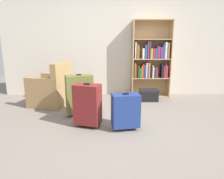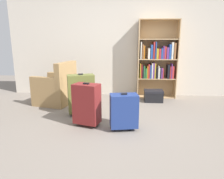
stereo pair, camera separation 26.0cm
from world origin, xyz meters
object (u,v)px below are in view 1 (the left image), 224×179
(mug, at_px, (75,103))
(suitcase_olive, at_px, (79,94))
(armchair, at_px, (52,90))
(suitcase_navy_blue, at_px, (126,111))
(storage_box, at_px, (149,95))
(suitcase_dark_red, at_px, (88,104))
(bookshelf, at_px, (151,60))

(mug, distance_m, suitcase_olive, 0.72)
(armchair, distance_m, mug, 0.55)
(mug, bearing_deg, suitcase_navy_blue, -51.40)
(mug, bearing_deg, suitcase_olive, -71.78)
(armchair, bearing_deg, suitcase_olive, -43.75)
(armchair, xyz_separation_m, suitcase_navy_blue, (1.45, -1.27, -0.02))
(storage_box, bearing_deg, mug, -168.63)
(suitcase_dark_red, distance_m, suitcase_navy_blue, 0.60)
(armchair, xyz_separation_m, suitcase_olive, (0.67, -0.65, 0.08))
(bookshelf, distance_m, storage_box, 0.85)
(storage_box, height_order, suitcase_dark_red, suitcase_dark_red)
(suitcase_dark_red, xyz_separation_m, suitcase_navy_blue, (0.58, -0.12, -0.06))
(suitcase_dark_red, distance_m, suitcase_olive, 0.54)
(storage_box, bearing_deg, suitcase_navy_blue, -112.47)
(mug, relative_size, suitcase_olive, 0.16)
(armchair, height_order, suitcase_olive, armchair)
(storage_box, bearing_deg, suitcase_olive, -146.85)
(storage_box, distance_m, suitcase_dark_red, 1.89)
(mug, height_order, suitcase_dark_red, suitcase_dark_red)
(mug, height_order, suitcase_olive, suitcase_olive)
(armchair, xyz_separation_m, suitcase_dark_red, (0.87, -1.15, 0.05))
(suitcase_dark_red, relative_size, suitcase_olive, 0.92)
(armchair, xyz_separation_m, mug, (0.48, -0.04, -0.27))
(armchair, bearing_deg, storage_box, 7.62)
(suitcase_dark_red, bearing_deg, suitcase_olive, 111.23)
(bookshelf, height_order, suitcase_navy_blue, bookshelf)
(mug, bearing_deg, bookshelf, 23.13)
(bookshelf, bearing_deg, suitcase_olive, -138.72)
(armchair, distance_m, storage_box, 2.12)
(bookshelf, relative_size, mug, 14.94)
(storage_box, bearing_deg, bookshelf, 75.79)
(mug, distance_m, storage_box, 1.65)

